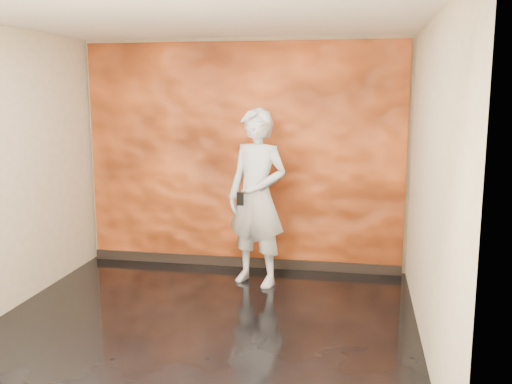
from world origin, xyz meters
name	(u,v)px	position (x,y,z in m)	size (l,w,h in m)	color
room	(197,180)	(0.00, 0.00, 1.40)	(4.02, 4.02, 2.81)	black
feature_wall	(242,157)	(0.00, 1.96, 1.38)	(3.90, 0.06, 2.75)	orange
baseboard	(242,262)	(0.00, 1.92, 0.06)	(3.90, 0.04, 0.12)	black
man	(257,198)	(0.29, 1.35, 1.00)	(0.73, 0.48, 1.99)	#A8ADB9
phone	(240,199)	(0.16, 1.08, 1.03)	(0.08, 0.02, 0.15)	black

